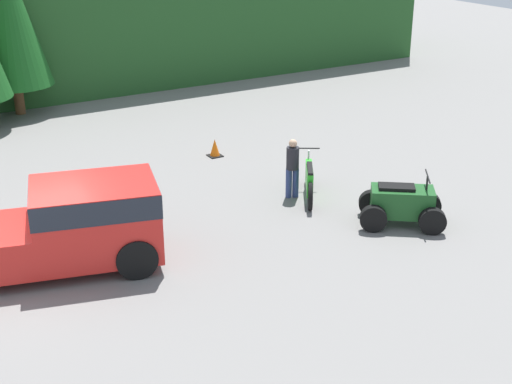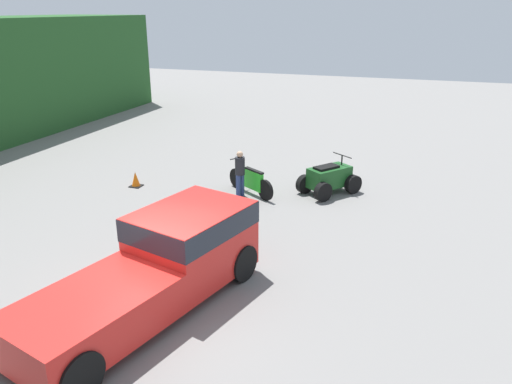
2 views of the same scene
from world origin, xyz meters
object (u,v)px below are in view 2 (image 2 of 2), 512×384
Objects in this scene: rider_person at (240,172)px; pickup_truck_red at (162,261)px; dirt_bike at (250,181)px; traffic_cone at (136,180)px; quad_atv at (329,179)px.

pickup_truck_red is at bearing 116.84° from rider_person.
dirt_bike is 4.25m from traffic_cone.
pickup_truck_red reaches higher than dirt_bike.
dirt_bike is 0.87× the size of quad_atv.
traffic_cone is at bearing 51.15° from pickup_truck_red.
quad_atv is 4.25× the size of traffic_cone.
quad_atv is 1.44× the size of rider_person.
pickup_truck_red reaches higher than traffic_cone.
pickup_truck_red is at bearing -143.62° from traffic_cone.
dirt_bike is 3.69× the size of traffic_cone.
quad_atv is at bearing -76.55° from traffic_cone.
quad_atv is at bearing -133.82° from rider_person.
quad_atv is (7.98, -2.07, -0.47)m from pickup_truck_red.
rider_person is (-0.38, 0.24, 0.40)m from dirt_bike.
pickup_truck_red is 3.77× the size of rider_person.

